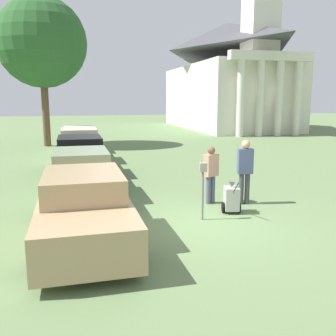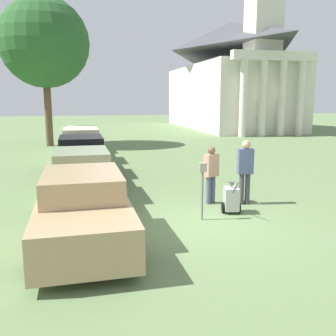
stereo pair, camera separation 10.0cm
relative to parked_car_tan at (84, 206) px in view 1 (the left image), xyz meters
name	(u,v)px [view 1 (the left image)]	position (x,y,z in m)	size (l,w,h in m)	color
ground_plane	(203,224)	(2.75, 0.10, -0.68)	(120.00, 120.00, 0.00)	#607A4C
parked_car_tan	(84,206)	(0.00, 0.00, 0.00)	(2.01, 5.23, 1.45)	tan
parked_car_sage	(81,174)	(0.00, 3.51, 0.00)	(1.99, 5.26, 1.44)	gray
parked_car_black	(80,156)	(0.00, 6.92, 0.05)	(2.03, 5.17, 1.52)	black
parked_car_cream	(79,146)	(0.00, 10.25, 0.05)	(2.01, 5.32, 1.58)	beige
parked_car_white	(79,140)	(0.00, 13.64, -0.01)	(2.00, 5.04, 1.41)	silver
parking_meter	(203,181)	(2.86, 0.44, 0.31)	(0.18, 0.09, 1.43)	slate
person_worker	(211,171)	(3.57, 1.81, 0.25)	(0.47, 0.38, 1.64)	#515670
person_supervisor	(245,168)	(4.47, 1.51, 0.37)	(0.45, 0.28, 1.83)	#3F3F47
equipment_cart	(231,198)	(3.78, 0.82, -0.29)	(0.52, 1.00, 1.00)	#B2B2AD
church	(228,68)	(14.75, 27.75, 5.22)	(8.40, 18.42, 26.09)	silver
shade_tree	(42,43)	(-1.94, 16.71, 5.60)	(5.41, 5.41, 9.00)	brown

